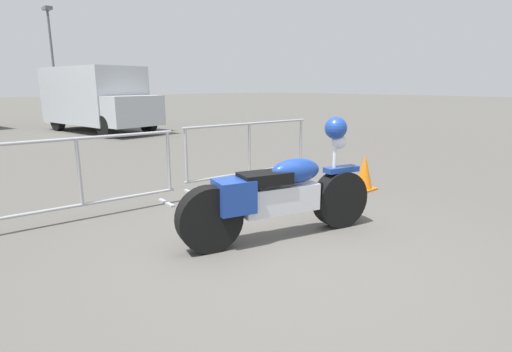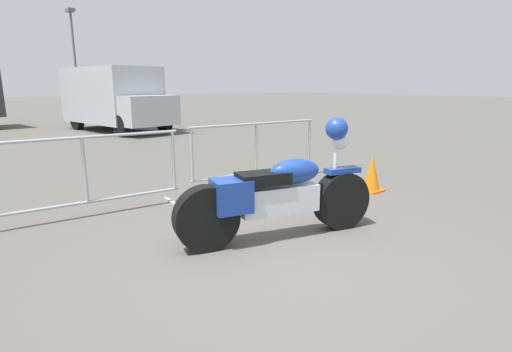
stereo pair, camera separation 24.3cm
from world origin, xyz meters
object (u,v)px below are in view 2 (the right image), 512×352
object	(u,v)px
crowd_barrier_far	(256,152)
street_lamp	(74,47)
traffic_cone	(372,174)
motorcycle	(279,194)
delivery_van	(115,97)
crowd_barrier_near	(85,175)

from	to	relation	value
crowd_barrier_far	street_lamp	size ratio (longest dim) A/B	0.44
crowd_barrier_far	traffic_cone	bearing A→B (deg)	-54.72
motorcycle	crowd_barrier_far	distance (m)	2.57
delivery_van	traffic_cone	distance (m)	11.34
motorcycle	crowd_barrier_near	bearing A→B (deg)	139.73
delivery_van	crowd_barrier_near	bearing A→B (deg)	-30.90
crowd_barrier_far	traffic_cone	world-z (taller)	crowd_barrier_far
crowd_barrier_near	traffic_cone	distance (m)	4.30
motorcycle	crowd_barrier_near	xyz separation A→B (m)	(-1.43, 2.13, 0.05)
motorcycle	crowd_barrier_far	xyz separation A→B (m)	(1.43, 2.13, 0.05)
crowd_barrier_near	street_lamp	xyz separation A→B (m)	(5.34, 18.83, 3.15)
delivery_van	crowd_barrier_far	bearing A→B (deg)	-15.25
crowd_barrier_far	street_lamp	xyz separation A→B (m)	(2.48, 18.83, 3.15)
crowd_barrier_near	delivery_van	distance (m)	10.54
crowd_barrier_far	motorcycle	bearing A→B (deg)	-123.81
crowd_barrier_near	traffic_cone	bearing A→B (deg)	-21.76
crowd_barrier_near	traffic_cone	world-z (taller)	crowd_barrier_near
crowd_barrier_far	traffic_cone	distance (m)	1.97
motorcycle	street_lamp	size ratio (longest dim) A/B	0.41
crowd_barrier_far	crowd_barrier_near	bearing A→B (deg)	180.00
crowd_barrier_far	street_lamp	distance (m)	19.25
crowd_barrier_near	traffic_cone	size ratio (longest dim) A/B	4.28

